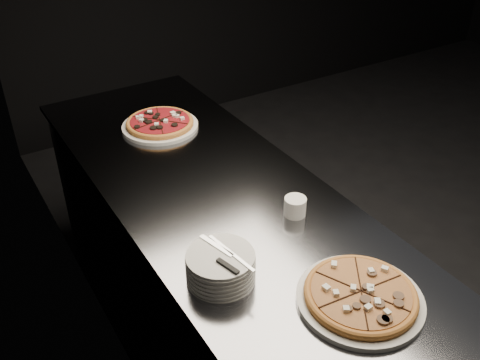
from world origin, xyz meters
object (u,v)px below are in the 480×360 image
pizza_tomato (160,124)px  plate_stack (221,267)px  pizza_mushroom (360,296)px  ramekin (295,206)px  cutlery (225,256)px  counter (239,305)px

pizza_tomato → plate_stack: size_ratio=1.75×
pizza_mushroom → plate_stack: size_ratio=1.77×
pizza_mushroom → ramekin: 0.43m
pizza_tomato → plate_stack: 1.00m
pizza_tomato → cutlery: cutlery is taller
cutlery → pizza_tomato: bearing=61.9°
plate_stack → cutlery: (0.01, -0.02, 0.05)m
counter → pizza_tomato: (0.03, 0.71, 0.48)m
cutlery → pizza_mushroom: bearing=-58.8°
counter → ramekin: size_ratio=32.29×
pizza_tomato → ramekin: 0.84m
counter → cutlery: size_ratio=11.31×
pizza_mushroom → pizza_tomato: (-0.03, 1.25, -0.00)m
plate_stack → cutlery: bearing=-62.4°
pizza_mushroom → ramekin: bearing=78.0°
plate_stack → ramekin: size_ratio=2.66×
cutlery → ramekin: (0.36, 0.15, -0.06)m
pizza_tomato → cutlery: bearing=-103.8°
counter → ramekin: (0.15, -0.12, 0.49)m
pizza_tomato → plate_stack: plate_stack is taller
counter → pizza_mushroom: pizza_mushroom is taller
plate_stack → ramekin: bearing=20.3°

